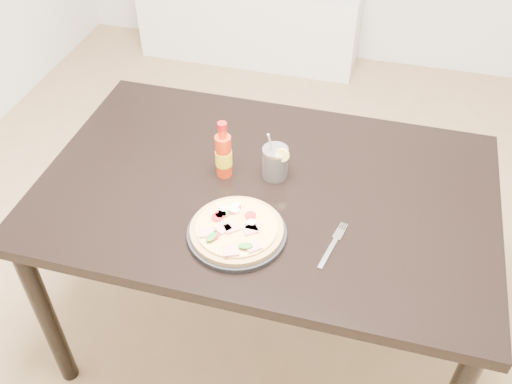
% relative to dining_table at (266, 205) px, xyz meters
% --- Properties ---
extents(floor, '(4.50, 4.50, 0.00)m').
position_rel_dining_table_xyz_m(floor, '(0.17, -0.02, -0.67)').
color(floor, '#9E7A51').
rests_on(floor, ground).
extents(dining_table, '(1.40, 0.90, 0.75)m').
position_rel_dining_table_xyz_m(dining_table, '(0.00, 0.00, 0.00)').
color(dining_table, black).
rests_on(dining_table, ground).
extents(plate, '(0.28, 0.28, 0.02)m').
position_rel_dining_table_xyz_m(plate, '(-0.03, -0.22, 0.09)').
color(plate, black).
rests_on(plate, dining_table).
extents(pizza, '(0.26, 0.26, 0.03)m').
position_rel_dining_table_xyz_m(pizza, '(-0.03, -0.22, 0.11)').
color(pizza, tan).
rests_on(pizza, plate).
extents(hot_sauce_bottle, '(0.06, 0.06, 0.20)m').
position_rel_dining_table_xyz_m(hot_sauce_bottle, '(-0.14, 0.02, 0.16)').
color(hot_sauce_bottle, red).
rests_on(hot_sauce_bottle, dining_table).
extents(cola_cup, '(0.09, 0.08, 0.17)m').
position_rel_dining_table_xyz_m(cola_cup, '(0.01, 0.06, 0.13)').
color(cola_cup, black).
rests_on(cola_cup, dining_table).
extents(fork, '(0.06, 0.19, 0.00)m').
position_rel_dining_table_xyz_m(fork, '(0.24, -0.19, 0.09)').
color(fork, silver).
rests_on(fork, dining_table).
extents(media_console, '(1.40, 0.34, 0.50)m').
position_rel_dining_table_xyz_m(media_console, '(-0.63, 2.05, -0.42)').
color(media_console, white).
rests_on(media_console, ground).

